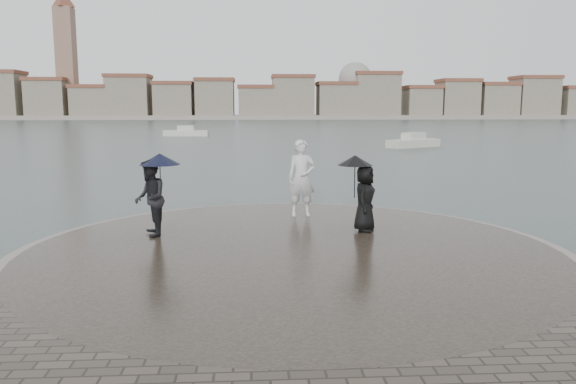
{
  "coord_description": "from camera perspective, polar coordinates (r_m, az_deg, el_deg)",
  "views": [
    {
      "loc": [
        -0.84,
        -8.81,
        3.51
      ],
      "look_at": [
        0.0,
        4.8,
        1.45
      ],
      "focal_mm": 35.0,
      "sensor_mm": 36.0,
      "label": 1
    }
  ],
  "objects": [
    {
      "name": "visitor_left",
      "position": [
        14.11,
        -13.67,
        0.11
      ],
      "size": [
        1.21,
        1.14,
        2.04
      ],
      "color": "black",
      "rests_on": "quay_tip"
    },
    {
      "name": "kerb_ring",
      "position": [
        12.78,
        0.36,
        -6.6
      ],
      "size": [
        12.5,
        12.5,
        0.32
      ],
      "primitive_type": "cylinder",
      "color": "gray",
      "rests_on": "ground"
    },
    {
      "name": "visitor_right",
      "position": [
        14.42,
        7.58,
        0.21
      ],
      "size": [
        1.12,
        1.05,
        1.95
      ],
      "color": "black",
      "rests_on": "quay_tip"
    },
    {
      "name": "ground",
      "position": [
        9.52,
        1.83,
        -13.05
      ],
      "size": [
        400.0,
        400.0,
        0.0
      ],
      "primitive_type": "plane",
      "color": "#2B3835",
      "rests_on": "ground"
    },
    {
      "name": "boats",
      "position": [
        59.78,
        -0.68,
        5.59
      ],
      "size": [
        28.0,
        24.27,
        1.5
      ],
      "color": "beige",
      "rests_on": "ground"
    },
    {
      "name": "quay_tip",
      "position": [
        12.78,
        0.36,
        -6.51
      ],
      "size": [
        11.9,
        11.9,
        0.36
      ],
      "primitive_type": "cylinder",
      "color": "#2D261E",
      "rests_on": "ground"
    },
    {
      "name": "statue",
      "position": [
        16.31,
        1.39,
        1.42
      ],
      "size": [
        0.83,
        0.56,
        2.23
      ],
      "primitive_type": "imported",
      "rotation": [
        0.0,
        0.0,
        0.03
      ],
      "color": "silver",
      "rests_on": "quay_tip"
    },
    {
      "name": "far_skyline",
      "position": [
        169.62,
        -5.44,
        9.26
      ],
      "size": [
        260.0,
        20.0,
        37.0
      ],
      "color": "gray",
      "rests_on": "ground"
    }
  ]
}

